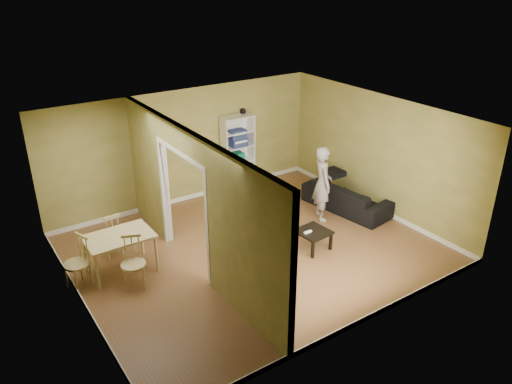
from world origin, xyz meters
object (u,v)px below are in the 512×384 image
chair_near (133,263)px  chair_far (110,234)px  person (323,177)px  chair_left (76,263)px  coffee_table (313,234)px  bookshelf (237,153)px  dining_table (119,240)px  sofa (347,193)px

chair_near → chair_far: 1.22m
person → chair_near: size_ratio=2.08×
person → chair_far: (-4.26, 1.06, -0.51)m
chair_left → chair_far: size_ratio=1.05×
chair_far → chair_near: bearing=85.0°
chair_left → chair_far: (0.82, 0.69, -0.02)m
person → chair_left: size_ratio=2.04×
person → chair_near: 4.32m
coffee_table → chair_left: 4.30m
bookshelf → coffee_table: bearing=-94.9°
person → chair_far: bearing=98.8°
chair_near → dining_table: bearing=114.3°
chair_left → person: bearing=66.4°
dining_table → bookshelf: bearing=27.8°
dining_table → chair_near: size_ratio=1.26×
person → bookshelf: bearing=39.5°
bookshelf → chair_far: bearing=-160.7°
person → bookshelf: 2.42m
sofa → dining_table: 5.08m
sofa → chair_left: bearing=78.2°
chair_near → sofa: bearing=24.2°
chair_far → sofa: bearing=164.3°
coffee_table → dining_table: bearing=158.6°
bookshelf → chair_near: bookshelf is taller
chair_left → chair_near: chair_left is taller
sofa → chair_far: (-5.01, 1.05, 0.06)m
coffee_table → chair_near: (-3.32, 0.74, 0.13)m
coffee_table → sofa: bearing=27.8°
bookshelf → sofa: bearing=-57.9°
dining_table → sofa: bearing=-4.5°
dining_table → chair_left: bearing=-177.1°
sofa → chair_near: (-5.04, -0.17, 0.07)m
coffee_table → chair_left: size_ratio=0.62×
coffee_table → chair_near: size_ratio=0.63×
person → dining_table: 4.34m
person → chair_far: 4.43m
sofa → chair_far: bearing=69.9°
chair_left → chair_far: bearing=110.8°
person → chair_left: (-5.08, 0.37, -0.49)m
coffee_table → bookshelf: bearing=85.1°
bookshelf → dining_table: bookshelf is taller
bookshelf → chair_near: (-3.60, -2.47, -0.46)m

